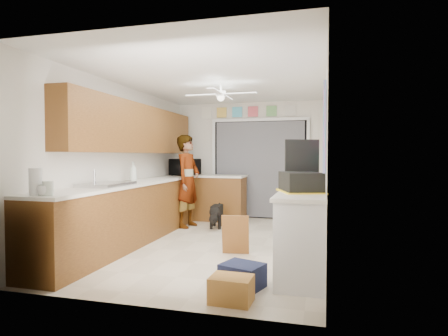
# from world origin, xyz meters

# --- Properties ---
(floor) EXTENTS (5.00, 5.00, 0.00)m
(floor) POSITION_xyz_m (0.00, 0.00, 0.00)
(floor) COLOR beige
(floor) RESTS_ON ground
(ceiling) EXTENTS (5.00, 5.00, 0.00)m
(ceiling) POSITION_xyz_m (0.00, 0.00, 2.50)
(ceiling) COLOR white
(ceiling) RESTS_ON ground
(wall_back) EXTENTS (3.20, 0.00, 3.20)m
(wall_back) POSITION_xyz_m (0.00, 2.50, 1.25)
(wall_back) COLOR silver
(wall_back) RESTS_ON ground
(wall_front) EXTENTS (3.20, 0.00, 3.20)m
(wall_front) POSITION_xyz_m (0.00, -2.50, 1.25)
(wall_front) COLOR silver
(wall_front) RESTS_ON ground
(wall_left) EXTENTS (0.00, 5.00, 5.00)m
(wall_left) POSITION_xyz_m (-1.60, 0.00, 1.25)
(wall_left) COLOR silver
(wall_left) RESTS_ON ground
(wall_right) EXTENTS (0.00, 5.00, 5.00)m
(wall_right) POSITION_xyz_m (1.60, 0.00, 1.25)
(wall_right) COLOR silver
(wall_right) RESTS_ON ground
(left_base_cabinets) EXTENTS (0.60, 4.80, 0.90)m
(left_base_cabinets) POSITION_xyz_m (-1.30, 0.00, 0.45)
(left_base_cabinets) COLOR brown
(left_base_cabinets) RESTS_ON floor
(left_countertop) EXTENTS (0.62, 4.80, 0.04)m
(left_countertop) POSITION_xyz_m (-1.29, 0.00, 0.92)
(left_countertop) COLOR white
(left_countertop) RESTS_ON left_base_cabinets
(upper_cabinets) EXTENTS (0.32, 4.00, 0.80)m
(upper_cabinets) POSITION_xyz_m (-1.44, 0.20, 1.80)
(upper_cabinets) COLOR brown
(upper_cabinets) RESTS_ON wall_left
(sink_basin) EXTENTS (0.50, 0.76, 0.06)m
(sink_basin) POSITION_xyz_m (-1.29, -1.00, 0.95)
(sink_basin) COLOR silver
(sink_basin) RESTS_ON left_countertop
(faucet) EXTENTS (0.03, 0.03, 0.22)m
(faucet) POSITION_xyz_m (-1.48, -1.00, 1.05)
(faucet) COLOR silver
(faucet) RESTS_ON left_countertop
(peninsula_base) EXTENTS (1.00, 0.60, 0.90)m
(peninsula_base) POSITION_xyz_m (-0.50, 2.00, 0.45)
(peninsula_base) COLOR brown
(peninsula_base) RESTS_ON floor
(peninsula_top) EXTENTS (1.04, 0.64, 0.04)m
(peninsula_top) POSITION_xyz_m (-0.50, 2.00, 0.92)
(peninsula_top) COLOR white
(peninsula_top) RESTS_ON peninsula_base
(back_opening_recess) EXTENTS (2.00, 0.06, 2.10)m
(back_opening_recess) POSITION_xyz_m (0.25, 2.47, 1.05)
(back_opening_recess) COLOR black
(back_opening_recess) RESTS_ON wall_back
(curtain_panel) EXTENTS (1.90, 0.03, 2.05)m
(curtain_panel) POSITION_xyz_m (0.25, 2.43, 1.05)
(curtain_panel) COLOR slate
(curtain_panel) RESTS_ON wall_back
(door_trim_left) EXTENTS (0.06, 0.04, 2.10)m
(door_trim_left) POSITION_xyz_m (-0.77, 2.44, 1.05)
(door_trim_left) COLOR white
(door_trim_left) RESTS_ON wall_back
(door_trim_right) EXTENTS (0.06, 0.04, 2.10)m
(door_trim_right) POSITION_xyz_m (1.27, 2.44, 1.05)
(door_trim_right) COLOR white
(door_trim_right) RESTS_ON wall_back
(door_trim_head) EXTENTS (2.10, 0.04, 0.06)m
(door_trim_head) POSITION_xyz_m (0.25, 2.44, 2.12)
(door_trim_head) COLOR white
(door_trim_head) RESTS_ON wall_back
(header_frame_0) EXTENTS (0.22, 0.02, 0.22)m
(header_frame_0) POSITION_xyz_m (-0.60, 2.47, 2.30)
(header_frame_0) COLOR #E4BC4C
(header_frame_0) RESTS_ON wall_back
(header_frame_1) EXTENTS (0.22, 0.02, 0.22)m
(header_frame_1) POSITION_xyz_m (-0.25, 2.47, 2.30)
(header_frame_1) COLOR #52BDDD
(header_frame_1) RESTS_ON wall_back
(header_frame_2) EXTENTS (0.22, 0.02, 0.22)m
(header_frame_2) POSITION_xyz_m (0.10, 2.47, 2.30)
(header_frame_2) COLOR #DB525F
(header_frame_2) RESTS_ON wall_back
(header_frame_3) EXTENTS (0.22, 0.02, 0.22)m
(header_frame_3) POSITION_xyz_m (0.50, 2.47, 2.30)
(header_frame_3) COLOR #6AA960
(header_frame_3) RESTS_ON wall_back
(header_frame_4) EXTENTS (0.22, 0.02, 0.22)m
(header_frame_4) POSITION_xyz_m (0.90, 2.47, 2.30)
(header_frame_4) COLOR beige
(header_frame_4) RESTS_ON wall_back
(route66_sign) EXTENTS (0.22, 0.02, 0.26)m
(route66_sign) POSITION_xyz_m (-0.95, 2.47, 2.30)
(route66_sign) COLOR silver
(route66_sign) RESTS_ON wall_back
(right_counter_base) EXTENTS (0.50, 1.40, 0.90)m
(right_counter_base) POSITION_xyz_m (1.35, -1.20, 0.45)
(right_counter_base) COLOR white
(right_counter_base) RESTS_ON floor
(right_counter_top) EXTENTS (0.54, 1.44, 0.04)m
(right_counter_top) POSITION_xyz_m (1.34, -1.20, 0.92)
(right_counter_top) COLOR white
(right_counter_top) RESTS_ON right_counter_base
(abstract_painting) EXTENTS (0.03, 1.15, 0.95)m
(abstract_painting) POSITION_xyz_m (1.58, -1.00, 1.65)
(abstract_painting) COLOR #E855CA
(abstract_painting) RESTS_ON wall_right
(ceiling_fan) EXTENTS (1.14, 1.14, 0.24)m
(ceiling_fan) POSITION_xyz_m (0.00, 0.20, 2.32)
(ceiling_fan) COLOR white
(ceiling_fan) RESTS_ON ceiling
(microwave) EXTENTS (0.53, 0.69, 0.34)m
(microwave) POSITION_xyz_m (-1.22, 1.85, 1.11)
(microwave) COLOR black
(microwave) RESTS_ON left_countertop
(soap_bottle) EXTENTS (0.12, 0.12, 0.31)m
(soap_bottle) POSITION_xyz_m (-1.44, 0.01, 1.10)
(soap_bottle) COLOR silver
(soap_bottle) RESTS_ON left_countertop
(cup) EXTENTS (0.15, 0.15, 0.11)m
(cup) POSITION_xyz_m (-1.23, -2.25, 0.99)
(cup) COLOR white
(cup) RESTS_ON left_countertop
(jar_a) EXTENTS (0.11, 0.11, 0.15)m
(jar_a) POSITION_xyz_m (-1.20, -2.24, 1.02)
(jar_a) COLOR silver
(jar_a) RESTS_ON left_countertop
(jar_b) EXTENTS (0.09, 0.09, 0.11)m
(jar_b) POSITION_xyz_m (-1.26, -2.25, 1.00)
(jar_b) COLOR silver
(jar_b) RESTS_ON left_countertop
(paper_towel_roll) EXTENTS (0.15, 0.15, 0.29)m
(paper_towel_roll) POSITION_xyz_m (-1.34, -2.25, 1.08)
(paper_towel_roll) COLOR white
(paper_towel_roll) RESTS_ON left_countertop
(suitcase) EXTENTS (0.55, 0.63, 0.23)m
(suitcase) POSITION_xyz_m (1.32, -1.15, 1.05)
(suitcase) COLOR black
(suitcase) RESTS_ON right_counter_top
(suitcase_rim) EXTENTS (0.61, 0.69, 0.02)m
(suitcase_rim) POSITION_xyz_m (1.32, -1.15, 0.94)
(suitcase_rim) COLOR yellow
(suitcase_rim) RESTS_ON suitcase
(suitcase_lid) EXTENTS (0.41, 0.17, 0.50)m
(suitcase_lid) POSITION_xyz_m (1.32, -0.86, 1.30)
(suitcase_lid) COLOR black
(suitcase_lid) RESTS_ON suitcase
(cardboard_box) EXTENTS (0.40, 0.30, 0.24)m
(cardboard_box) POSITION_xyz_m (0.76, -2.20, 0.12)
(cardboard_box) COLOR #C48C3D
(cardboard_box) RESTS_ON floor
(navy_crate) EXTENTS (0.49, 0.45, 0.25)m
(navy_crate) POSITION_xyz_m (0.78, -1.80, 0.12)
(navy_crate) COLOR black
(navy_crate) RESTS_ON floor
(cabinet_door_panel) EXTENTS (0.38, 0.19, 0.55)m
(cabinet_door_panel) POSITION_xyz_m (0.42, -0.58, 0.28)
(cabinet_door_panel) COLOR brown
(cabinet_door_panel) RESTS_ON floor
(man) EXTENTS (0.50, 0.68, 1.74)m
(man) POSITION_xyz_m (-0.90, 1.12, 0.87)
(man) COLOR white
(man) RESTS_ON floor
(dog) EXTENTS (0.32, 0.63, 0.47)m
(dog) POSITION_xyz_m (-0.35, 1.19, 0.24)
(dog) COLOR black
(dog) RESTS_ON floor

